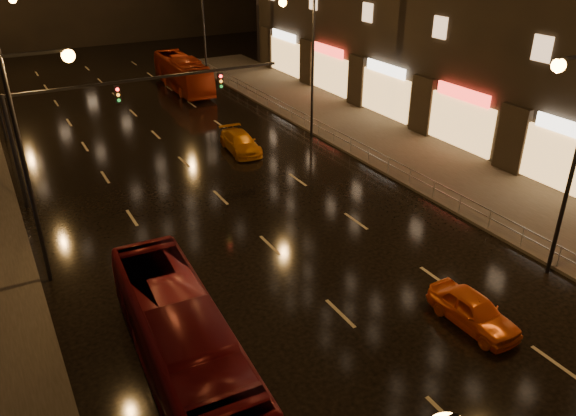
{
  "coord_description": "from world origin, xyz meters",
  "views": [
    {
      "loc": [
        -10.47,
        -10.54,
        13.69
      ],
      "look_at": [
        0.27,
        8.72,
        2.5
      ],
      "focal_mm": 35.0,
      "sensor_mm": 36.0,
      "label": 1
    }
  ],
  "objects": [
    {
      "name": "taxi_far",
      "position": [
        4.0,
        21.95,
        0.64
      ],
      "size": [
        2.15,
        4.56,
        1.28
      ],
      "primitive_type": "imported",
      "rotation": [
        0.0,
        0.0,
        -0.08
      ],
      "color": "#C77612",
      "rests_on": "ground"
    },
    {
      "name": "bus_curb",
      "position": [
        6.13,
        39.0,
        1.48
      ],
      "size": [
        2.88,
        10.68,
        2.95
      ],
      "primitive_type": "imported",
      "rotation": [
        0.0,
        0.0,
        -0.04
      ],
      "color": "#A12A10",
      "rests_on": "ground"
    },
    {
      "name": "ground",
      "position": [
        0.0,
        20.0,
        0.0
      ],
      "size": [
        140.0,
        140.0,
        0.0
      ],
      "primitive_type": "plane",
      "color": "black",
      "rests_on": "ground"
    },
    {
      "name": "streetlight_right",
      "position": [
        8.92,
        2.0,
        6.43
      ],
      "size": [
        2.64,
        0.5,
        10.0
      ],
      "color": "black",
      "rests_on": "ground"
    },
    {
      "name": "railing_right",
      "position": [
        10.2,
        18.0,
        0.9
      ],
      "size": [
        0.05,
        56.0,
        1.0
      ],
      "color": "#99999E",
      "rests_on": "sidewalk_right"
    },
    {
      "name": "sidewalk_right",
      "position": [
        13.5,
        15.0,
        0.07
      ],
      "size": [
        7.0,
        70.0,
        0.15
      ],
      "primitive_type": "cube",
      "color": "#38332D",
      "rests_on": "ground"
    },
    {
      "name": "bus_red",
      "position": [
        -6.5,
        3.59,
        1.48
      ],
      "size": [
        3.03,
        10.74,
        2.96
      ],
      "primitive_type": "imported",
      "rotation": [
        0.0,
        0.0,
        -0.05
      ],
      "color": "#5F0D15",
      "rests_on": "ground"
    },
    {
      "name": "taxi_near",
      "position": [
        4.0,
        1.0,
        0.65
      ],
      "size": [
        1.62,
        3.85,
        1.3
      ],
      "primitive_type": "imported",
      "rotation": [
        0.0,
        0.0,
        0.02
      ],
      "color": "#E45C15",
      "rests_on": "ground"
    },
    {
      "name": "traffic_signal",
      "position": [
        -5.06,
        20.0,
        4.74
      ],
      "size": [
        15.31,
        0.32,
        6.2
      ],
      "color": "black",
      "rests_on": "ground"
    }
  ]
}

